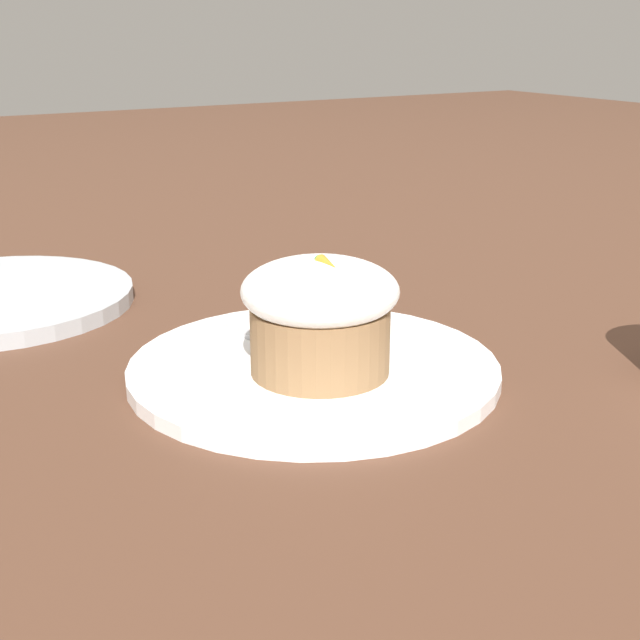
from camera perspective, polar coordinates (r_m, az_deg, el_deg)
ground_plane at (r=0.65m, az=-0.41°, el=-3.59°), size 4.00×4.00×0.00m
dessert_plate at (r=0.65m, az=-0.41°, el=-3.15°), size 0.27×0.27×0.01m
carrot_cake at (r=0.61m, az=0.00°, el=0.43°), size 0.11×0.11×0.09m
spoon at (r=0.67m, az=-1.83°, el=-1.77°), size 0.11×0.05×0.01m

